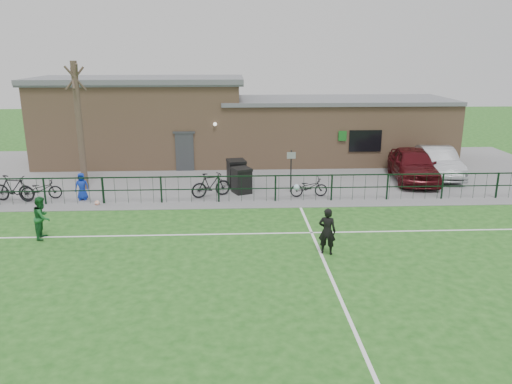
{
  "coord_description": "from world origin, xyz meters",
  "views": [
    {
      "loc": [
        -0.85,
        -13.09,
        6.48
      ],
      "look_at": [
        0.0,
        5.0,
        1.3
      ],
      "focal_mm": 35.0,
      "sensor_mm": 36.0,
      "label": 1
    }
  ],
  "objects_px": {
    "bicycle_b": "(13,188)",
    "bare_tree": "(80,127)",
    "wheelie_bin_right": "(236,174)",
    "spectator_child": "(82,186)",
    "bicycle_c": "(41,189)",
    "ball_ground": "(97,203)",
    "car_silver": "(438,162)",
    "outfield_player": "(42,217)",
    "wheelie_bin_left": "(242,181)",
    "bicycle_e": "(309,187)",
    "car_maroon": "(413,165)",
    "sign_post": "(291,171)",
    "bicycle_d": "(211,185)"
  },
  "relations": [
    {
      "from": "bicycle_e",
      "to": "wheelie_bin_left",
      "type": "bearing_deg",
      "value": 71.46
    },
    {
      "from": "bicycle_d",
      "to": "ball_ground",
      "type": "xyz_separation_m",
      "value": [
        -4.88,
        -1.0,
        -0.47
      ]
    },
    {
      "from": "wheelie_bin_right",
      "to": "bicycle_c",
      "type": "bearing_deg",
      "value": -179.56
    },
    {
      "from": "outfield_player",
      "to": "car_silver",
      "type": "bearing_deg",
      "value": -67.36
    },
    {
      "from": "bicycle_d",
      "to": "bicycle_c",
      "type": "bearing_deg",
      "value": 67.32
    },
    {
      "from": "bare_tree",
      "to": "ball_ground",
      "type": "xyz_separation_m",
      "value": [
        1.26,
        -2.71,
        -2.89
      ]
    },
    {
      "from": "bare_tree",
      "to": "ball_ground",
      "type": "bearing_deg",
      "value": -65.18
    },
    {
      "from": "car_maroon",
      "to": "outfield_player",
      "type": "distance_m",
      "value": 17.5
    },
    {
      "from": "wheelie_bin_left",
      "to": "bicycle_e",
      "type": "distance_m",
      "value": 3.14
    },
    {
      "from": "spectator_child",
      "to": "wheelie_bin_left",
      "type": "bearing_deg",
      "value": 1.71
    },
    {
      "from": "bicycle_c",
      "to": "bicycle_e",
      "type": "relative_size",
      "value": 1.03
    },
    {
      "from": "wheelie_bin_right",
      "to": "bicycle_b",
      "type": "height_order",
      "value": "wheelie_bin_right"
    },
    {
      "from": "wheelie_bin_left",
      "to": "ball_ground",
      "type": "height_order",
      "value": "wheelie_bin_left"
    },
    {
      "from": "bicycle_b",
      "to": "ball_ground",
      "type": "height_order",
      "value": "bicycle_b"
    },
    {
      "from": "wheelie_bin_right",
      "to": "car_silver",
      "type": "relative_size",
      "value": 0.26
    },
    {
      "from": "wheelie_bin_right",
      "to": "spectator_child",
      "type": "bearing_deg",
      "value": -175.17
    },
    {
      "from": "car_maroon",
      "to": "bicycle_b",
      "type": "bearing_deg",
      "value": -164.36
    },
    {
      "from": "bare_tree",
      "to": "car_silver",
      "type": "distance_m",
      "value": 18.1
    },
    {
      "from": "bare_tree",
      "to": "sign_post",
      "type": "relative_size",
      "value": 3.0
    },
    {
      "from": "car_maroon",
      "to": "car_silver",
      "type": "distance_m",
      "value": 1.82
    },
    {
      "from": "car_silver",
      "to": "spectator_child",
      "type": "bearing_deg",
      "value": -163.77
    },
    {
      "from": "bare_tree",
      "to": "wheelie_bin_right",
      "type": "relative_size",
      "value": 4.9
    },
    {
      "from": "wheelie_bin_left",
      "to": "bicycle_b",
      "type": "xyz_separation_m",
      "value": [
        -10.06,
        -0.89,
        0.03
      ]
    },
    {
      "from": "car_maroon",
      "to": "bicycle_c",
      "type": "height_order",
      "value": "car_maroon"
    },
    {
      "from": "sign_post",
      "to": "bicycle_d",
      "type": "xyz_separation_m",
      "value": [
        -3.7,
        -0.63,
        -0.44
      ]
    },
    {
      "from": "bicycle_c",
      "to": "bare_tree",
      "type": "bearing_deg",
      "value": -48.91
    },
    {
      "from": "bare_tree",
      "to": "wheelie_bin_left",
      "type": "bearing_deg",
      "value": -8.42
    },
    {
      "from": "bicycle_b",
      "to": "bicycle_e",
      "type": "distance_m",
      "value": 13.1
    },
    {
      "from": "bicycle_c",
      "to": "bicycle_d",
      "type": "height_order",
      "value": "bicycle_d"
    },
    {
      "from": "wheelie_bin_left",
      "to": "car_silver",
      "type": "relative_size",
      "value": 0.24
    },
    {
      "from": "wheelie_bin_left",
      "to": "outfield_player",
      "type": "height_order",
      "value": "outfield_player"
    },
    {
      "from": "spectator_child",
      "to": "ball_ground",
      "type": "height_order",
      "value": "spectator_child"
    },
    {
      "from": "wheelie_bin_left",
      "to": "ball_ground",
      "type": "bearing_deg",
      "value": 171.55
    },
    {
      "from": "spectator_child",
      "to": "ball_ground",
      "type": "distance_m",
      "value": 1.27
    },
    {
      "from": "bare_tree",
      "to": "bicycle_d",
      "type": "bearing_deg",
      "value": -15.6
    },
    {
      "from": "sign_post",
      "to": "spectator_child",
      "type": "bearing_deg",
      "value": -175.0
    },
    {
      "from": "wheelie_bin_left",
      "to": "wheelie_bin_right",
      "type": "height_order",
      "value": "wheelie_bin_right"
    },
    {
      "from": "bare_tree",
      "to": "outfield_player",
      "type": "height_order",
      "value": "bare_tree"
    },
    {
      "from": "bare_tree",
      "to": "wheelie_bin_right",
      "type": "xyz_separation_m",
      "value": [
        7.3,
        0.08,
        -2.37
      ]
    },
    {
      "from": "bicycle_b",
      "to": "bare_tree",
      "type": "bearing_deg",
      "value": -40.03
    },
    {
      "from": "wheelie_bin_left",
      "to": "sign_post",
      "type": "xyz_separation_m",
      "value": [
        2.31,
        0.03,
        0.44
      ]
    },
    {
      "from": "sign_post",
      "to": "car_silver",
      "type": "height_order",
      "value": "sign_post"
    },
    {
      "from": "bicycle_b",
      "to": "spectator_child",
      "type": "xyz_separation_m",
      "value": [
        2.94,
        0.09,
        0.02
      ]
    },
    {
      "from": "outfield_player",
      "to": "bicycle_c",
      "type": "bearing_deg",
      "value": 18.27
    },
    {
      "from": "bicycle_c",
      "to": "outfield_player",
      "type": "distance_m",
      "value": 5.15
    },
    {
      "from": "sign_post",
      "to": "bicycle_e",
      "type": "xyz_separation_m",
      "value": [
        0.74,
        -0.81,
        -0.55
      ]
    },
    {
      "from": "car_silver",
      "to": "bicycle_d",
      "type": "relative_size",
      "value": 2.49
    },
    {
      "from": "wheelie_bin_left",
      "to": "wheelie_bin_right",
      "type": "bearing_deg",
      "value": 78.03
    },
    {
      "from": "sign_post",
      "to": "bicycle_c",
      "type": "xyz_separation_m",
      "value": [
        -11.27,
        -0.65,
        -0.54
      ]
    },
    {
      "from": "car_silver",
      "to": "sign_post",
      "type": "bearing_deg",
      "value": -156.81
    }
  ]
}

